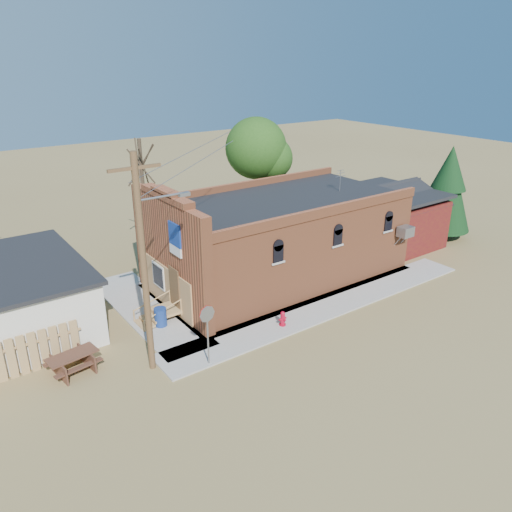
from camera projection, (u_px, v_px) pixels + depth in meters
ground at (318, 322)px, 24.38m from camera, size 120.00×120.00×0.00m
sidewalk_south at (328, 306)px, 25.86m from camera, size 19.00×2.20×0.08m
sidewalk_west at (147, 310)px, 25.46m from camera, size 2.60×10.00×0.08m
brick_bar at (276, 239)px, 28.53m from camera, size 16.40×7.97×6.30m
red_shed at (390, 211)px, 33.91m from camera, size 5.40×6.40×4.30m
wood_fence at (17, 357)px, 19.96m from camera, size 5.20×0.10×1.80m
utility_pole at (145, 262)px, 19.08m from camera, size 3.12×0.26×9.00m
tree_bare_near at (141, 164)px, 30.30m from camera, size 2.80×2.80×7.65m
tree_leafy at (256, 148)px, 35.57m from camera, size 4.40×4.40×8.15m
evergreen_tree at (448, 186)px, 34.41m from camera, size 3.60×3.60×6.50m
fire_hydrant at (283, 318)px, 23.80m from camera, size 0.41×0.38×0.74m
stop_sign at (207, 320)px, 20.21m from camera, size 0.73×0.17×2.71m
trash_barrel at (161, 317)px, 23.76m from camera, size 0.69×0.69×0.91m
picnic_table at (73, 361)px, 20.35m from camera, size 2.18×1.75×0.83m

